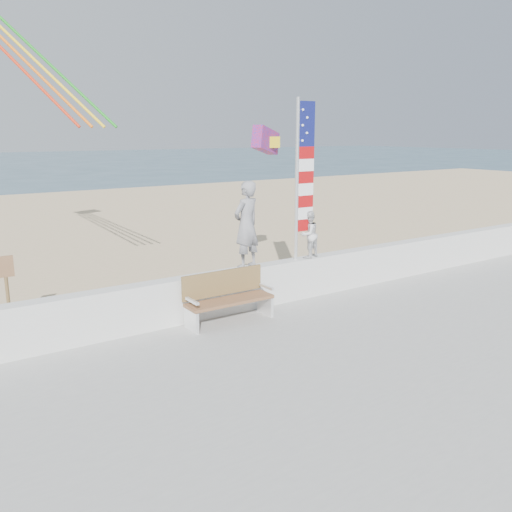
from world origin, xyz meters
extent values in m
plane|color=#2F4D5E|center=(0.00, 0.00, 0.00)|extent=(220.00, 220.00, 0.00)
cube|color=#CDB388|center=(0.00, 9.00, 0.04)|extent=(90.00, 40.00, 0.08)
cube|color=#A5A5A0|center=(0.00, -4.00, 0.13)|extent=(50.00, 12.40, 0.10)
cube|color=silver|center=(0.00, 2.00, 0.63)|extent=(30.00, 0.35, 0.90)
imported|color=gray|center=(0.10, 2.00, 1.99)|extent=(0.76, 0.60, 1.82)
imported|color=silver|center=(1.76, 2.00, 1.61)|extent=(0.60, 0.51, 1.06)
cube|color=brown|center=(-0.65, 1.45, 0.62)|extent=(1.80, 0.50, 0.06)
cube|color=brown|center=(-0.65, 1.72, 0.93)|extent=(1.80, 0.05, 0.50)
cube|color=white|center=(-1.50, 1.45, 0.38)|extent=(0.06, 0.50, 0.40)
cube|color=white|center=(-1.50, 1.40, 0.78)|extent=(0.06, 0.45, 0.05)
cube|color=white|center=(0.20, 1.45, 0.38)|extent=(0.06, 0.50, 0.40)
cube|color=silver|center=(0.20, 1.40, 0.78)|extent=(0.06, 0.45, 0.05)
cylinder|color=white|center=(1.40, 2.00, 2.83)|extent=(0.08, 0.08, 3.50)
cube|color=#0F1451|center=(1.64, 2.00, 4.03)|extent=(0.44, 0.02, 0.95)
cube|color=#9E0A0C|center=(1.64, 2.00, 1.84)|extent=(0.44, 0.02, 0.26)
cube|color=white|center=(1.64, 2.00, 2.10)|extent=(0.44, 0.02, 0.26)
cube|color=#9E0A0C|center=(1.64, 2.00, 2.37)|extent=(0.44, 0.02, 0.26)
cube|color=white|center=(1.64, 2.00, 2.63)|extent=(0.44, 0.02, 0.26)
cube|color=#9E0A0C|center=(1.64, 2.00, 2.89)|extent=(0.44, 0.02, 0.26)
cube|color=white|center=(1.64, 2.00, 3.16)|extent=(0.44, 0.02, 0.26)
cube|color=#9E0A0C|center=(1.64, 2.00, 3.42)|extent=(0.44, 0.02, 0.26)
sphere|color=white|center=(1.52, 1.98, 3.68)|extent=(0.06, 0.06, 0.06)
sphere|color=white|center=(1.64, 1.98, 3.84)|extent=(0.06, 0.06, 0.06)
sphere|color=white|center=(1.52, 1.98, 4.00)|extent=(0.06, 0.06, 0.06)
sphere|color=white|center=(1.64, 1.98, 4.16)|extent=(0.06, 0.06, 0.06)
sphere|color=white|center=(1.52, 1.98, 4.32)|extent=(0.06, 0.06, 0.06)
cube|color=red|center=(1.96, 3.99, 3.66)|extent=(1.08, 0.77, 0.74)
cube|color=yellow|center=(2.11, 3.99, 3.61)|extent=(0.39, 0.29, 0.28)
cylinder|color=yellow|center=(-3.37, 6.39, 6.01)|extent=(3.18, 3.24, 4.14)
cylinder|color=#178B1C|center=(-3.15, 6.39, 6.01)|extent=(3.28, 3.24, 4.14)
cylinder|color=brown|center=(-4.29, 3.83, 0.68)|extent=(0.07, 0.07, 1.20)
cube|color=#8C6443|center=(-4.29, 3.81, 1.33)|extent=(0.32, 0.03, 0.42)
camera|label=1|loc=(-5.90, -7.29, 3.86)|focal=38.00mm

